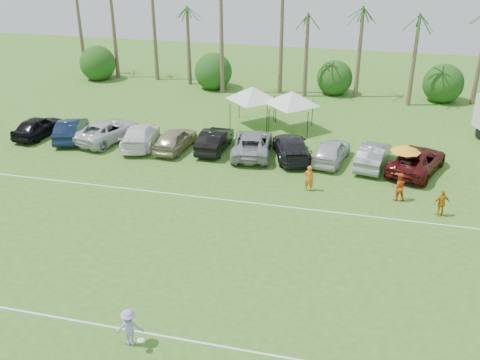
# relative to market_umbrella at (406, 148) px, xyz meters

# --- Properties ---
(field_lines) EXTENTS (80.00, 12.10, 0.01)m
(field_lines) POSITION_rel_market_umbrella_xyz_m (-12.04, -12.10, -1.95)
(field_lines) COLOR white
(field_lines) RESTS_ON ground
(palm_tree_0) EXTENTS (2.40, 2.40, 8.90)m
(palm_tree_0) POSITION_rel_market_umbrella_xyz_m (-34.04, 17.90, 5.53)
(palm_tree_0) COLOR brown
(palm_tree_0) RESTS_ON ground
(palm_tree_4) EXTENTS (2.40, 2.40, 8.90)m
(palm_tree_4) POSITION_rel_market_umbrella_xyz_m (-16.04, 17.90, 5.53)
(palm_tree_4) COLOR brown
(palm_tree_4) RESTS_ON ground
(palm_tree_5) EXTENTS (2.40, 2.40, 9.90)m
(palm_tree_5) POSITION_rel_market_umbrella_xyz_m (-12.04, 17.90, 6.40)
(palm_tree_5) COLOR brown
(palm_tree_5) RESTS_ON ground
(palm_tree_8) EXTENTS (2.40, 2.40, 8.90)m
(palm_tree_8) POSITION_rel_market_umbrella_xyz_m (0.96, 17.90, 5.53)
(palm_tree_8) COLOR brown
(palm_tree_8) RESTS_ON ground
(bush_tree_0) EXTENTS (4.00, 4.00, 4.00)m
(bush_tree_0) POSITION_rel_market_umbrella_xyz_m (-31.04, 18.90, -0.16)
(bush_tree_0) COLOR brown
(bush_tree_0) RESTS_ON ground
(bush_tree_1) EXTENTS (4.00, 4.00, 4.00)m
(bush_tree_1) POSITION_rel_market_umbrella_xyz_m (-18.04, 18.90, -0.16)
(bush_tree_1) COLOR brown
(bush_tree_1) RESTS_ON ground
(bush_tree_2) EXTENTS (4.00, 4.00, 4.00)m
(bush_tree_2) POSITION_rel_market_umbrella_xyz_m (-6.04, 18.90, -0.16)
(bush_tree_2) COLOR brown
(bush_tree_2) RESTS_ON ground
(bush_tree_3) EXTENTS (4.00, 4.00, 4.00)m
(bush_tree_3) POSITION_rel_market_umbrella_xyz_m (3.96, 18.90, -0.16)
(bush_tree_3) COLOR brown
(bush_tree_3) RESTS_ON ground
(sideline_player_a) EXTENTS (0.61, 0.41, 1.67)m
(sideline_player_a) POSITION_rel_market_umbrella_xyz_m (-5.71, -3.62, -1.12)
(sideline_player_a) COLOR orange
(sideline_player_a) RESTS_ON ground
(sideline_player_b) EXTENTS (1.04, 0.91, 1.78)m
(sideline_player_b) POSITION_rel_market_umbrella_xyz_m (-0.40, -3.64, -1.06)
(sideline_player_b) COLOR #DA4C18
(sideline_player_b) RESTS_ON ground
(sideline_player_c) EXTENTS (1.01, 0.70, 1.59)m
(sideline_player_c) POSITION_rel_market_umbrella_xyz_m (1.94, -5.04, -1.16)
(sideline_player_c) COLOR orange
(sideline_player_c) RESTS_ON ground
(canopy_tent_left) EXTENTS (4.64, 4.64, 3.76)m
(canopy_tent_left) POSITION_rel_market_umbrella_xyz_m (-11.77, 7.46, 1.26)
(canopy_tent_left) COLOR black
(canopy_tent_left) RESTS_ON ground
(canopy_tent_right) EXTENTS (4.64, 4.64, 3.76)m
(canopy_tent_right) POSITION_rel_market_umbrella_xyz_m (-8.49, 6.93, 1.26)
(canopy_tent_right) COLOR black
(canopy_tent_right) RESTS_ON ground
(market_umbrella) EXTENTS (1.96, 1.96, 2.18)m
(market_umbrella) POSITION_rel_market_umbrella_xyz_m (0.00, 0.00, 0.00)
(market_umbrella) COLOR black
(market_umbrella) RESTS_ON ground
(frisbee_player) EXTENTS (1.30, 0.92, 1.64)m
(frisbee_player) POSITION_rel_market_umbrella_xyz_m (-10.73, -18.82, -1.13)
(frisbee_player) COLOR #9E93D0
(frisbee_player) RESTS_ON ground
(parked_car_0) EXTENTS (2.31, 4.86, 1.60)m
(parked_car_0) POSITION_rel_market_umbrella_xyz_m (-27.36, 0.83, -1.15)
(parked_car_0) COLOR black
(parked_car_0) RESTS_ON ground
(parked_car_1) EXTENTS (3.01, 5.15, 1.60)m
(parked_car_1) POSITION_rel_market_umbrella_xyz_m (-24.53, 0.85, -1.15)
(parked_car_1) COLOR #0F1B34
(parked_car_1) RESTS_ON ground
(parked_car_2) EXTENTS (4.01, 6.25, 1.60)m
(parked_car_2) POSITION_rel_market_umbrella_xyz_m (-21.71, 1.29, -1.15)
(parked_car_2) COLOR silver
(parked_car_2) RESTS_ON ground
(parked_car_3) EXTENTS (3.35, 5.88, 1.60)m
(parked_car_3) POSITION_rel_market_umbrella_xyz_m (-18.88, 0.92, -1.15)
(parked_car_3) COLOR white
(parked_car_3) RESTS_ON ground
(parked_car_4) EXTENTS (2.29, 4.85, 1.60)m
(parked_car_4) POSITION_rel_market_umbrella_xyz_m (-16.06, 0.82, -1.15)
(parked_car_4) COLOR #9B8F6D
(parked_car_4) RESTS_ON ground
(parked_car_5) EXTENTS (1.70, 4.87, 1.60)m
(parked_car_5) POSITION_rel_market_umbrella_xyz_m (-13.23, 1.41, -1.15)
(parked_car_5) COLOR black
(parked_car_5) RESTS_ON ground
(parked_car_6) EXTENTS (3.42, 6.08, 1.60)m
(parked_car_6) POSITION_rel_market_umbrella_xyz_m (-10.41, 1.32, -1.15)
(parked_car_6) COLOR #93959A
(parked_car_6) RESTS_ON ground
(parked_car_7) EXTENTS (3.77, 5.94, 1.60)m
(parked_car_7) POSITION_rel_market_umbrella_xyz_m (-7.58, 1.38, -1.15)
(parked_car_7) COLOR black
(parked_car_7) RESTS_ON ground
(parked_car_8) EXTENTS (2.66, 4.96, 1.60)m
(parked_car_8) POSITION_rel_market_umbrella_xyz_m (-4.76, 1.26, -1.15)
(parked_car_8) COLOR silver
(parked_car_8) RESTS_ON ground
(parked_car_9) EXTENTS (2.52, 5.09, 1.60)m
(parked_car_9) POSITION_rel_market_umbrella_xyz_m (-1.94, 1.16, -1.15)
(parked_car_9) COLOR gray
(parked_car_9) RESTS_ON ground
(parked_car_10) EXTENTS (4.51, 6.34, 1.60)m
(parked_car_10) POSITION_rel_market_umbrella_xyz_m (0.89, 0.92, -1.15)
(parked_car_10) COLOR #4C1011
(parked_car_10) RESTS_ON ground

